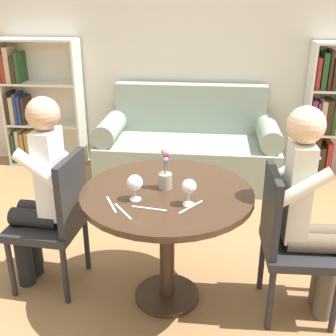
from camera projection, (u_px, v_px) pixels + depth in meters
ground_plane at (167, 297)px, 2.66m from camera, size 16.00×16.00×0.00m
back_wall at (193, 39)px, 4.28m from camera, size 5.20×0.05×2.70m
round_table at (167, 213)px, 2.43m from camera, size 0.98×0.98×0.74m
couch at (188, 149)px, 4.29m from camera, size 1.78×0.80×0.92m
bookshelf_left at (35, 104)px, 4.57m from camera, size 0.83×0.28×1.36m
bookshelf_right at (335, 115)px, 4.26m from camera, size 0.83×0.28×1.36m
chair_left at (57, 217)px, 2.61m from camera, size 0.45×0.45×0.90m
chair_right at (289, 238)px, 2.39m from camera, size 0.44×0.44×0.90m
person_left at (40, 192)px, 2.57m from camera, size 0.43×0.36×1.25m
person_right at (309, 212)px, 2.32m from camera, size 0.43×0.35×1.26m
wine_glass_left at (135, 183)px, 2.24m from camera, size 0.09×0.09×0.14m
wine_glass_right at (189, 187)px, 2.19m from camera, size 0.08×0.08×0.15m
flower_vase at (165, 174)px, 2.38m from camera, size 0.08×0.08×0.24m
knife_left_setting at (123, 211)px, 2.16m from camera, size 0.12×0.16×0.00m
fork_left_setting at (111, 204)px, 2.23m from camera, size 0.10×0.17×0.00m
knife_right_setting at (149, 208)px, 2.18m from camera, size 0.19×0.04×0.00m
fork_right_setting at (191, 207)px, 2.20m from camera, size 0.12×0.16×0.00m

